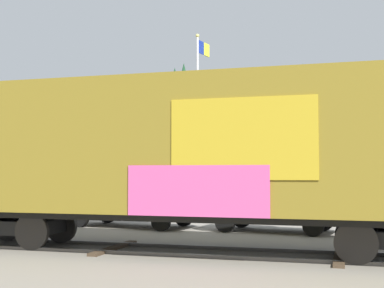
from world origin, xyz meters
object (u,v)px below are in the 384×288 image
object	(u,v)px
freight_car	(189,150)
parked_car_white	(131,203)
flagpole	(199,104)
parked_car_silver	(273,206)

from	to	relation	value
freight_car	parked_car_white	size ratio (longest dim) A/B	2.84
parked_car_white	flagpole	bearing A→B (deg)	79.52
freight_car	parked_car_silver	xyz separation A→B (m)	(1.80, 5.05, -1.67)
flagpole	parked_car_silver	distance (m)	9.39
parked_car_white	parked_car_silver	bearing A→B (deg)	-6.83
parked_car_silver	parked_car_white	bearing A→B (deg)	173.17
flagpole	parked_car_white	world-z (taller)	flagpole
flagpole	parked_car_white	bearing A→B (deg)	-100.48
freight_car	flagpole	world-z (taller)	flagpole
freight_car	flagpole	distance (m)	12.84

